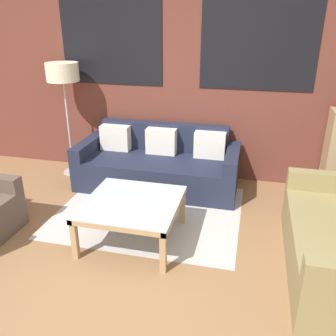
# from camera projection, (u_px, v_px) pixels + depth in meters

# --- Properties ---
(ground_plane) EXTENTS (16.00, 16.00, 0.00)m
(ground_plane) POSITION_uv_depth(u_px,v_px,m) (122.00, 282.00, 3.04)
(ground_plane) COLOR #8E6642
(wall_back_brick) EXTENTS (8.40, 0.09, 2.80)m
(wall_back_brick) POSITION_uv_depth(u_px,v_px,m) (182.00, 74.00, 4.68)
(wall_back_brick) COLOR brown
(wall_back_brick) RESTS_ON ground_plane
(rug) EXTENTS (2.08, 1.70, 0.00)m
(rug) POSITION_uv_depth(u_px,v_px,m) (150.00, 211.00, 4.16)
(rug) COLOR #BCB7B2
(rug) RESTS_ON ground_plane
(couch_dark) EXTENTS (2.08, 0.88, 0.78)m
(couch_dark) POSITION_uv_depth(u_px,v_px,m) (159.00, 165.00, 4.72)
(couch_dark) COLOR #1E2338
(couch_dark) RESTS_ON ground_plane
(coffee_table) EXTENTS (0.92, 0.92, 0.43)m
(coffee_table) POSITION_uv_depth(u_px,v_px,m) (132.00, 207.00, 3.50)
(coffee_table) COLOR silver
(coffee_table) RESTS_ON ground_plane
(floor_lamp) EXTENTS (0.43, 0.43, 1.56)m
(floor_lamp) POSITION_uv_depth(u_px,v_px,m) (63.00, 77.00, 4.69)
(floor_lamp) COLOR #B2B2B7
(floor_lamp) RESTS_ON ground_plane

